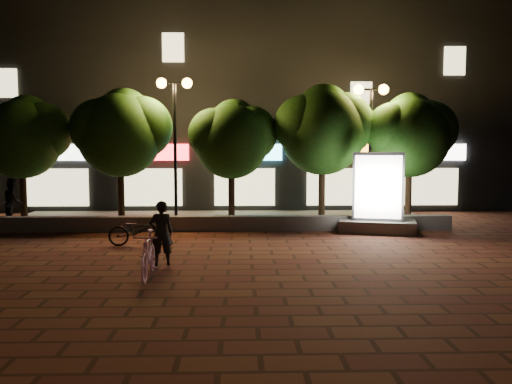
{
  "coord_description": "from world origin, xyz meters",
  "views": [
    {
      "loc": [
        0.86,
        -13.65,
        2.86
      ],
      "look_at": [
        1.28,
        1.5,
        1.54
      ],
      "focal_mm": 36.85,
      "sensor_mm": 36.0,
      "label": 1
    }
  ],
  "objects_px": {
    "tree_left": "(122,130)",
    "tree_far_right": "(411,132)",
    "tree_far_left": "(23,134)",
    "scooter_pink": "(148,255)",
    "tree_right": "(324,127)",
    "street_lamp_left": "(175,113)",
    "ad_kiosk": "(378,200)",
    "tree_mid": "(233,136)",
    "street_lamp_right": "(371,117)",
    "pedestrian": "(13,202)",
    "scooter_parked": "(139,230)",
    "rider": "(161,233)"
  },
  "relations": [
    {
      "from": "street_lamp_right",
      "to": "scooter_parked",
      "type": "relative_size",
      "value": 2.87
    },
    {
      "from": "tree_far_left",
      "to": "scooter_pink",
      "type": "relative_size",
      "value": 2.71
    },
    {
      "from": "tree_left",
      "to": "tree_far_right",
      "type": "distance_m",
      "value": 10.5
    },
    {
      "from": "tree_mid",
      "to": "ad_kiosk",
      "type": "height_order",
      "value": "tree_mid"
    },
    {
      "from": "ad_kiosk",
      "to": "scooter_parked",
      "type": "xyz_separation_m",
      "value": [
        -7.47,
        -2.16,
        -0.62
      ]
    },
    {
      "from": "tree_mid",
      "to": "scooter_parked",
      "type": "distance_m",
      "value": 5.62
    },
    {
      "from": "tree_far_left",
      "to": "tree_right",
      "type": "xyz_separation_m",
      "value": [
        10.8,
        0.0,
        0.27
      ]
    },
    {
      "from": "tree_far_left",
      "to": "scooter_parked",
      "type": "xyz_separation_m",
      "value": [
        4.86,
        -4.12,
        -2.84
      ]
    },
    {
      "from": "tree_far_right",
      "to": "ad_kiosk",
      "type": "xyz_separation_m",
      "value": [
        -1.68,
        -1.96,
        -2.29
      ]
    },
    {
      "from": "street_lamp_left",
      "to": "rider",
      "type": "xyz_separation_m",
      "value": [
        0.43,
        -6.32,
        -3.25
      ]
    },
    {
      "from": "tree_far_right",
      "to": "scooter_parked",
      "type": "distance_m",
      "value": 10.45
    },
    {
      "from": "tree_far_left",
      "to": "tree_left",
      "type": "relative_size",
      "value": 0.95
    },
    {
      "from": "pedestrian",
      "to": "rider",
      "type": "bearing_deg",
      "value": -156.5
    },
    {
      "from": "tree_right",
      "to": "tree_far_right",
      "type": "relative_size",
      "value": 1.06
    },
    {
      "from": "tree_left",
      "to": "ad_kiosk",
      "type": "bearing_deg",
      "value": -12.55
    },
    {
      "from": "tree_left",
      "to": "scooter_pink",
      "type": "distance_m",
      "value": 8.67
    },
    {
      "from": "tree_left",
      "to": "tree_mid",
      "type": "xyz_separation_m",
      "value": [
        4.0,
        -0.0,
        -0.23
      ]
    },
    {
      "from": "tree_mid",
      "to": "scooter_parked",
      "type": "relative_size",
      "value": 2.6
    },
    {
      "from": "tree_right",
      "to": "pedestrian",
      "type": "bearing_deg",
      "value": -177.75
    },
    {
      "from": "tree_left",
      "to": "street_lamp_right",
      "type": "xyz_separation_m",
      "value": [
        8.95,
        -0.26,
        0.45
      ]
    },
    {
      "from": "street_lamp_right",
      "to": "pedestrian",
      "type": "bearing_deg",
      "value": -179.23
    },
    {
      "from": "tree_mid",
      "to": "rider",
      "type": "relative_size",
      "value": 2.88
    },
    {
      "from": "tree_far_left",
      "to": "tree_mid",
      "type": "bearing_deg",
      "value": -0.0
    },
    {
      "from": "pedestrian",
      "to": "scooter_pink",
      "type": "bearing_deg",
      "value": -162.2
    },
    {
      "from": "tree_far_left",
      "to": "street_lamp_right",
      "type": "bearing_deg",
      "value": -1.21
    },
    {
      "from": "street_lamp_right",
      "to": "scooter_pink",
      "type": "relative_size",
      "value": 2.91
    },
    {
      "from": "street_lamp_right",
      "to": "pedestrian",
      "type": "distance_m",
      "value": 13.07
    },
    {
      "from": "street_lamp_left",
      "to": "rider",
      "type": "bearing_deg",
      "value": -86.09
    },
    {
      "from": "tree_left",
      "to": "tree_far_right",
      "type": "bearing_deg",
      "value": -0.0
    },
    {
      "from": "street_lamp_right",
      "to": "ad_kiosk",
      "type": "bearing_deg",
      "value": -94.23
    },
    {
      "from": "tree_far_left",
      "to": "street_lamp_left",
      "type": "distance_m",
      "value": 5.5
    },
    {
      "from": "tree_right",
      "to": "rider",
      "type": "bearing_deg",
      "value": -126.78
    },
    {
      "from": "tree_far_right",
      "to": "scooter_parked",
      "type": "relative_size",
      "value": 2.75
    },
    {
      "from": "tree_mid",
      "to": "pedestrian",
      "type": "xyz_separation_m",
      "value": [
        -7.78,
        -0.43,
        -2.31
      ]
    },
    {
      "from": "tree_far_left",
      "to": "pedestrian",
      "type": "relative_size",
      "value": 2.8
    },
    {
      "from": "tree_mid",
      "to": "street_lamp_left",
      "type": "xyz_separation_m",
      "value": [
        -2.05,
        -0.26,
        0.81
      ]
    },
    {
      "from": "tree_far_right",
      "to": "scooter_parked",
      "type": "xyz_separation_m",
      "value": [
        -9.14,
        -4.12,
        -2.91
      ]
    },
    {
      "from": "tree_far_left",
      "to": "scooter_pink",
      "type": "xyz_separation_m",
      "value": [
        5.79,
        -7.84,
        -2.78
      ]
    },
    {
      "from": "tree_right",
      "to": "ad_kiosk",
      "type": "distance_m",
      "value": 3.52
    },
    {
      "from": "tree_mid",
      "to": "scooter_parked",
      "type": "height_order",
      "value": "tree_mid"
    },
    {
      "from": "tree_right",
      "to": "scooter_pink",
      "type": "xyz_separation_m",
      "value": [
        -5.02,
        -7.84,
        -3.05
      ]
    },
    {
      "from": "scooter_pink",
      "to": "ad_kiosk",
      "type": "bearing_deg",
      "value": 40.94
    },
    {
      "from": "tree_mid",
      "to": "tree_right",
      "type": "relative_size",
      "value": 0.89
    },
    {
      "from": "tree_far_left",
      "to": "scooter_pink",
      "type": "bearing_deg",
      "value": -53.56
    },
    {
      "from": "rider",
      "to": "scooter_parked",
      "type": "distance_m",
      "value": 2.69
    },
    {
      "from": "tree_mid",
      "to": "street_lamp_left",
      "type": "bearing_deg",
      "value": -172.69
    },
    {
      "from": "street_lamp_left",
      "to": "scooter_pink",
      "type": "distance_m",
      "value": 8.36
    },
    {
      "from": "tree_far_left",
      "to": "tree_far_right",
      "type": "distance_m",
      "value": 14.0
    },
    {
      "from": "tree_right",
      "to": "street_lamp_left",
      "type": "distance_m",
      "value": 5.38
    },
    {
      "from": "tree_mid",
      "to": "tree_far_right",
      "type": "bearing_deg",
      "value": 0.0
    }
  ]
}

